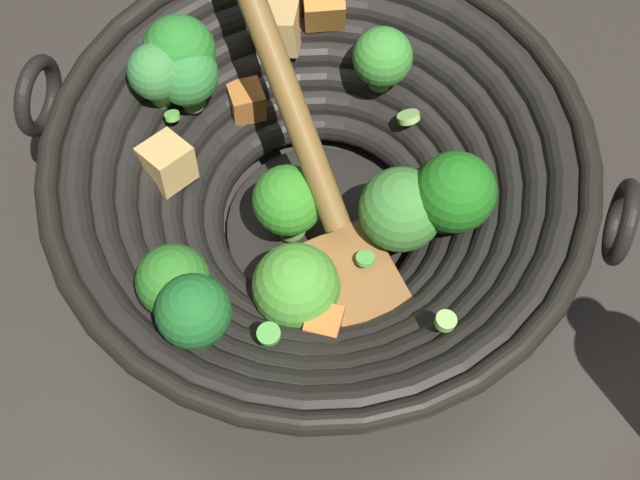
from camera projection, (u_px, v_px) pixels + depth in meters
ground_plane at (319, 232)px, 0.65m from camera, size 4.00×4.00×0.00m
wok at (317, 183)px, 0.59m from camera, size 0.35×0.39×0.22m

